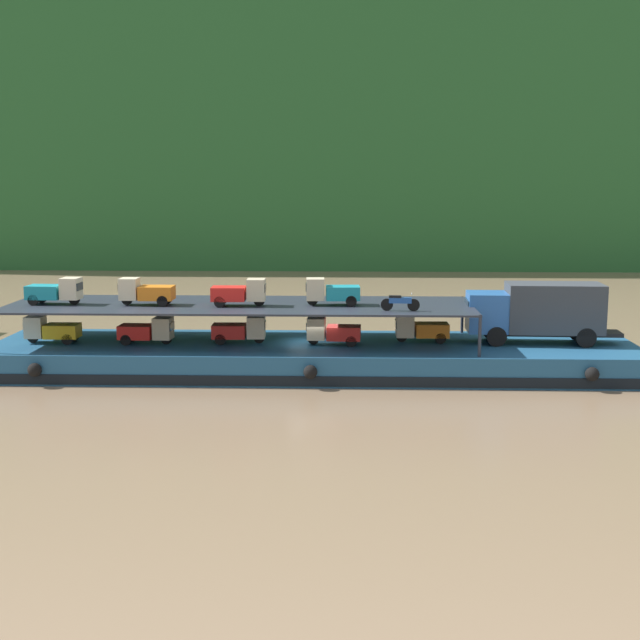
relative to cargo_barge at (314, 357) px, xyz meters
name	(u,v)px	position (x,y,z in m)	size (l,w,h in m)	color
ground_plane	(314,371)	(0.00, 0.02, -0.75)	(400.00, 400.00, 0.00)	#7F664C
hillside_far_bank	(336,63)	(0.00, 65.59, 22.94)	(130.30, 35.91, 42.06)	#235628
cargo_barge	(314,357)	(0.00, 0.00, 0.00)	(33.00, 7.99, 1.50)	navy
covered_lorry	(538,311)	(11.52, 0.35, 2.45)	(7.91, 2.49, 3.10)	#285BA3
cargo_rack	(240,305)	(-3.80, 0.02, 2.69)	(23.80, 6.66, 2.00)	#232833
mini_truck_lower_stern	(51,330)	(-13.52, -0.41, 1.44)	(2.75, 1.22, 1.38)	gold
mini_truck_lower_aft	(147,331)	(-8.52, -0.55, 1.44)	(2.80, 1.30, 1.38)	red
mini_truck_lower_mid	(240,330)	(-3.80, -0.15, 1.44)	(2.77, 1.25, 1.38)	red
mini_truck_lower_fore	(333,331)	(0.99, -0.44, 1.44)	(2.79, 1.28, 1.38)	red
mini_truck_lower_bow	(421,329)	(5.54, 0.49, 1.44)	(2.76, 1.24, 1.38)	orange
mini_truck_upper_stern	(55,291)	(-13.25, -0.34, 3.44)	(2.80, 1.30, 1.38)	teal
mini_truck_upper_mid	(146,292)	(-8.55, -0.44, 3.44)	(2.76, 1.23, 1.38)	orange
mini_truck_upper_fore	(240,292)	(-3.73, -0.60, 3.44)	(2.77, 1.24, 1.38)	red
mini_truck_upper_bow	(332,292)	(0.93, -0.17, 3.44)	(2.79, 1.28, 1.38)	teal
motorcycle_upper_port	(400,302)	(4.28, -1.98, 3.18)	(1.90, 0.55, 0.87)	black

